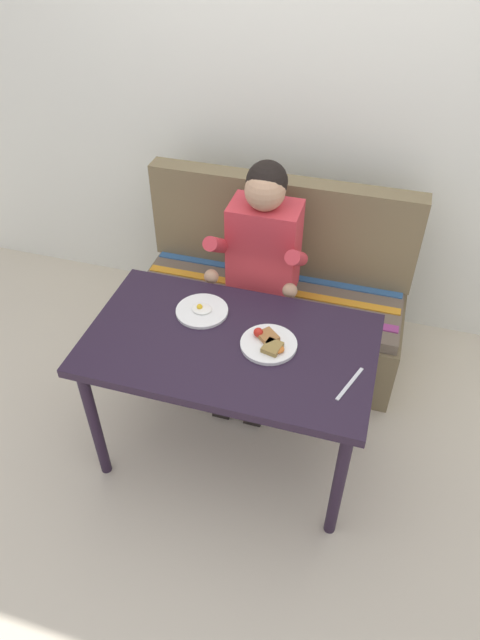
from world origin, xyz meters
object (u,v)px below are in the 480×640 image
at_px(person, 260,259).
at_px(plate_breakfast, 269,343).
at_px(table, 230,355).
at_px(plate_eggs, 202,311).
at_px(knife, 350,384).
at_px(couch, 271,303).

distance_m(person, plate_breakfast, 0.60).
distance_m(table, person, 0.60).
bearing_deg(person, plate_breakfast, -71.93).
relative_size(plate_eggs, knife, 1.15).
bearing_deg(plate_breakfast, couch, 102.18).
distance_m(table, plate_breakfast, 0.19).
bearing_deg(plate_breakfast, plate_eggs, 159.60).
bearing_deg(plate_eggs, plate_breakfast, -20.40).
relative_size(person, plate_eggs, 5.28).
distance_m(plate_breakfast, knife, 0.37).
relative_size(person, knife, 6.06).
distance_m(plate_eggs, knife, 0.72).
bearing_deg(plate_eggs, couch, 74.62).
bearing_deg(person, table, -87.55).
bearing_deg(knife, couch, 140.91).
height_order(couch, plate_eggs, couch).
relative_size(table, plate_breakfast, 5.14).
height_order(table, plate_breakfast, plate_breakfast).
bearing_deg(table, person, 92.45).
height_order(table, couch, couch).
distance_m(table, knife, 0.53).
height_order(person, knife, person).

